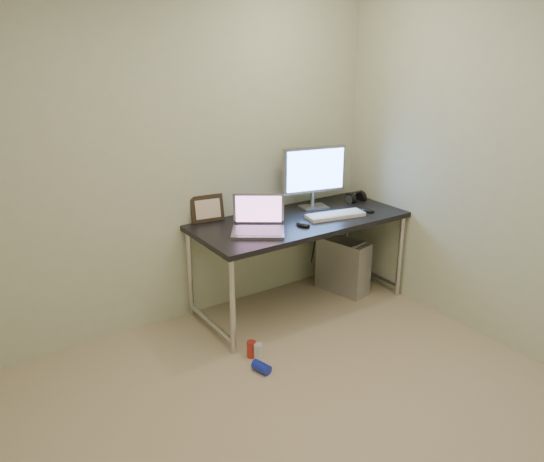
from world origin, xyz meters
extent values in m
plane|color=tan|center=(0.00, 0.00, 0.00)|extent=(3.50, 3.50, 0.00)
cube|color=beige|center=(0.00, 1.75, 1.25)|extent=(3.50, 0.02, 2.50)
cube|color=beige|center=(1.75, 0.00, 1.25)|extent=(0.02, 3.50, 2.50)
cube|color=black|center=(0.90, 1.38, 0.73)|extent=(1.70, 0.74, 0.04)
cylinder|color=silver|center=(0.09, 1.05, 0.35)|extent=(0.04, 0.04, 0.71)
cylinder|color=silver|center=(0.09, 1.71, 0.35)|extent=(0.04, 0.04, 0.71)
cylinder|color=silver|center=(1.71, 1.05, 0.35)|extent=(0.04, 0.04, 0.71)
cylinder|color=silver|center=(1.71, 1.71, 0.35)|extent=(0.04, 0.04, 0.71)
cylinder|color=silver|center=(0.09, 1.38, 0.08)|extent=(0.04, 0.66, 0.04)
cylinder|color=silver|center=(1.71, 1.38, 0.08)|extent=(0.04, 0.66, 0.04)
cube|color=#BABAC0|center=(1.37, 1.38, 0.23)|extent=(0.29, 0.48, 0.47)
cylinder|color=#9E9EA5|center=(1.37, 1.19, 0.49)|extent=(0.17, 0.06, 0.02)
cylinder|color=#9E9EA5|center=(1.37, 1.57, 0.49)|extent=(0.17, 0.06, 0.02)
cylinder|color=black|center=(1.32, 1.70, 0.40)|extent=(0.01, 0.16, 0.69)
cylinder|color=black|center=(1.41, 1.68, 0.38)|extent=(0.02, 0.11, 0.71)
cylinder|color=#B32B20|center=(0.17, 0.94, 0.06)|extent=(0.09, 0.09, 0.12)
cylinder|color=white|center=(0.19, 0.89, 0.06)|extent=(0.07, 0.07, 0.11)
cylinder|color=#1A2AC6|center=(0.13, 0.75, 0.03)|extent=(0.10, 0.14, 0.07)
cube|color=#9E9EA5|center=(0.44, 1.27, 0.76)|extent=(0.46, 0.43, 0.02)
cube|color=slate|center=(0.44, 1.27, 0.77)|extent=(0.40, 0.37, 0.00)
cube|color=#96959D|center=(0.53, 1.40, 0.89)|extent=(0.34, 0.26, 0.24)
cube|color=#86517E|center=(0.53, 1.39, 0.89)|extent=(0.30, 0.23, 0.21)
cube|color=#9E9EA5|center=(1.16, 1.54, 0.76)|extent=(0.25, 0.20, 0.02)
cylinder|color=#9E9EA5|center=(1.16, 1.56, 0.83)|extent=(0.04, 0.04, 0.12)
cube|color=#9E9EA5|center=(1.16, 1.55, 1.07)|extent=(0.54, 0.15, 0.38)
cube|color=#528CFF|center=(1.16, 1.53, 1.07)|extent=(0.49, 0.11, 0.33)
cube|color=white|center=(1.16, 1.26, 0.76)|extent=(0.49, 0.24, 0.03)
ellipsoid|color=black|center=(1.46, 1.22, 0.77)|extent=(0.11, 0.14, 0.04)
ellipsoid|color=black|center=(0.81, 1.22, 0.77)|extent=(0.10, 0.14, 0.04)
cylinder|color=black|center=(1.53, 1.49, 0.78)|extent=(0.04, 0.10, 0.10)
cylinder|color=black|center=(1.65, 1.49, 0.78)|extent=(0.04, 0.10, 0.10)
cube|color=black|center=(1.59, 1.49, 0.83)|extent=(0.13, 0.02, 0.01)
cube|color=black|center=(0.27, 1.72, 0.85)|extent=(0.27, 0.11, 0.21)
cylinder|color=silver|center=(0.47, 1.62, 0.80)|extent=(0.01, 0.01, 0.09)
cylinder|color=white|center=(0.47, 1.62, 0.85)|extent=(0.04, 0.03, 0.04)
camera|label=1|loc=(-1.48, -1.77, 2.05)|focal=35.00mm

